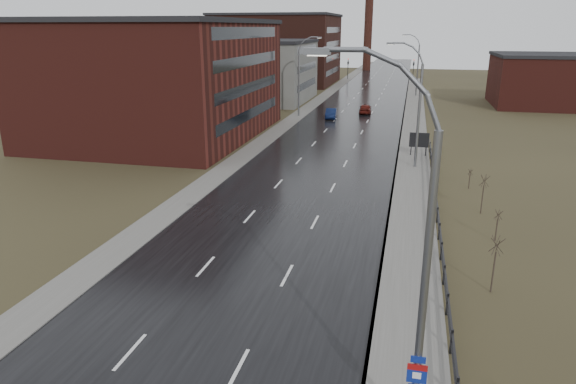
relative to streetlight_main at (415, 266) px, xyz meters
The scene contains 23 objects.
road 58.93m from the streetlight_main, 98.31° to the left, with size 14.00×300.00×0.06m, color black.
sidewalk_right 33.54m from the streetlight_main, 89.78° to the left, with size 3.20×180.00×0.18m, color #595651.
curb_right 33.57m from the streetlight_main, 92.42° to the left, with size 0.16×180.00×0.18m, color slate.
sidewalk_left 60.65m from the streetlight_main, 106.04° to the left, with size 2.40×260.00×0.12m, color #595651.
warehouse_near 52.13m from the streetlight_main, 124.42° to the left, with size 22.44×28.56×13.50m.
warehouse_mid 80.48m from the streetlight_main, 109.20° to the left, with size 16.32×20.40×10.50m.
warehouse_far 110.59m from the streetlight_main, 106.53° to the left, with size 26.52×24.48×15.50m.
building_right 82.95m from the streetlight_main, 74.74° to the left, with size 18.36×16.32×8.50m.
smokestack 149.01m from the streetlight_main, 95.58° to the left, with size 2.70×2.70×30.70m.
streetlight_main is the anchor object (origin of this frame).
streetlight_right_mid 34.01m from the streetlight_main, 89.95° to the left, with size 3.36×0.28×11.35m.
streetlight_left 62.15m from the streetlight_main, 105.08° to the left, with size 3.36×0.28×11.35m.
streetlight_right_far 88.01m from the streetlight_main, 89.98° to the left, with size 3.36×0.28×11.35m.
guardrail 17.27m from the streetlight_main, 83.61° to the left, with size 0.10×53.05×1.10m.
shrub_c 12.34m from the streetlight_main, 69.12° to the left, with size 0.69×0.73×2.95m.
shrub_d 19.01m from the streetlight_main, 73.49° to the left, with size 0.48×0.50×2.01m.
shrub_e 23.52m from the streetlight_main, 77.71° to the left, with size 0.66×0.70×2.82m.
shrub_f 29.38m from the streetlight_main, 80.77° to the left, with size 0.40×0.42×1.64m.
billboard 38.76m from the streetlight_main, 89.07° to the left, with size 1.93×0.17×2.52m.
traffic_light_left 119.16m from the streetlight_main, 97.95° to the left, with size 0.58×2.73×5.30m.
traffic_light_right 118.01m from the streetlight_main, 90.23° to the left, with size 0.58×2.73×5.30m.
car_near 60.59m from the streetlight_main, 101.00° to the left, with size 1.49×4.27×1.41m, color #0B1538.
car_far 65.45m from the streetlight_main, 96.28° to the left, with size 1.76×4.39×1.49m, color #50120D.
Camera 1 is at (8.04, -11.78, 12.57)m, focal length 32.00 mm.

